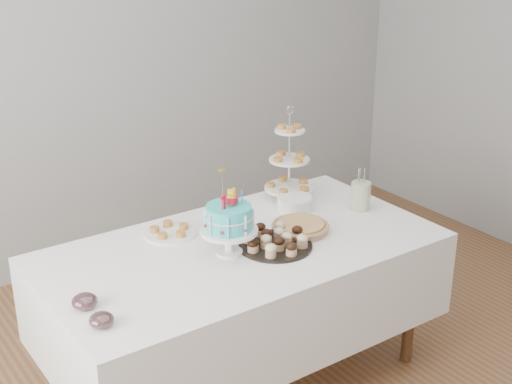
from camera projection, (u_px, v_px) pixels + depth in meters
walls at (280, 147)px, 2.98m from camera, size 5.04×4.04×2.70m
table at (242, 287)px, 3.51m from camera, size 1.92×1.02×0.77m
birthday_cake at (229, 232)px, 3.30m from camera, size 0.27×0.27×0.42m
cupcake_tray at (275, 239)px, 3.39m from camera, size 0.36×0.36×0.08m
pie at (300, 227)px, 3.56m from camera, size 0.29×0.29×0.05m
tiered_stand at (289, 160)px, 3.91m from camera, size 0.27×0.27×0.53m
plate_stack at (295, 203)px, 3.82m from camera, size 0.19×0.19×0.07m
pastry_plate at (170, 231)px, 3.53m from camera, size 0.26×0.26×0.04m
jam_bowl_a at (102, 320)px, 2.75m from camera, size 0.10×0.10×0.06m
jam_bowl_b at (85, 302)px, 2.88m from camera, size 0.11×0.11×0.06m
utensil_pitcher at (361, 195)px, 3.81m from camera, size 0.11×0.10×0.23m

